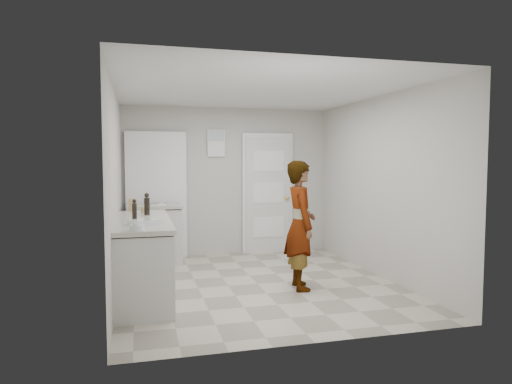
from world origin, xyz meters
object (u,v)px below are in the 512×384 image
object	(u,v)px
person	(300,225)
cake_mix_box	(132,205)
egg_bowl	(137,228)
baking_dish	(145,222)
oil_cruet_a	(147,205)
spice_jar	(143,210)
oil_cruet_b	(134,210)

from	to	relation	value
person	cake_mix_box	world-z (taller)	person
egg_bowl	cake_mix_box	bearing A→B (deg)	91.92
baking_dish	egg_bowl	bearing A→B (deg)	-101.63
oil_cruet_a	cake_mix_box	bearing A→B (deg)	109.56
spice_jar	oil_cruet_a	xyz separation A→B (m)	(0.04, -0.21, 0.09)
oil_cruet_a	egg_bowl	xyz separation A→B (m)	(-0.12, -1.26, -0.11)
cake_mix_box	baking_dish	size ratio (longest dim) A/B	0.46
cake_mix_box	spice_jar	xyz separation A→B (m)	(0.14, -0.30, -0.04)
person	oil_cruet_b	size ratio (longest dim) A/B	6.65
spice_jar	person	bearing A→B (deg)	-20.97
oil_cruet_a	egg_bowl	distance (m)	1.27
cake_mix_box	spice_jar	size ratio (longest dim) A/B	1.91
oil_cruet_b	egg_bowl	size ratio (longest dim) A/B	1.67
oil_cruet_a	egg_bowl	world-z (taller)	oil_cruet_a
cake_mix_box	egg_bowl	bearing A→B (deg)	-89.86
person	oil_cruet_b	world-z (taller)	person
cake_mix_box	spice_jar	world-z (taller)	cake_mix_box
cake_mix_box	oil_cruet_b	bearing A→B (deg)	-89.79
person	spice_jar	distance (m)	2.04
oil_cruet_b	cake_mix_box	bearing A→B (deg)	91.99
cake_mix_box	baking_dish	world-z (taller)	cake_mix_box
baking_dish	egg_bowl	xyz separation A→B (m)	(-0.08, -0.39, 0.00)
cake_mix_box	oil_cruet_a	xyz separation A→B (m)	(0.18, -0.51, 0.05)
cake_mix_box	baking_dish	bearing A→B (deg)	-86.05
cake_mix_box	egg_bowl	distance (m)	1.77
spice_jar	baking_dish	world-z (taller)	spice_jar
oil_cruet_a	baking_dish	bearing A→B (deg)	-92.82
person	cake_mix_box	bearing A→B (deg)	68.78
spice_jar	oil_cruet_b	world-z (taller)	oil_cruet_b
egg_bowl	person	bearing A→B (deg)	20.48
oil_cruet_a	baking_dish	world-z (taller)	oil_cruet_a
spice_jar	oil_cruet_b	size ratio (longest dim) A/B	0.36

